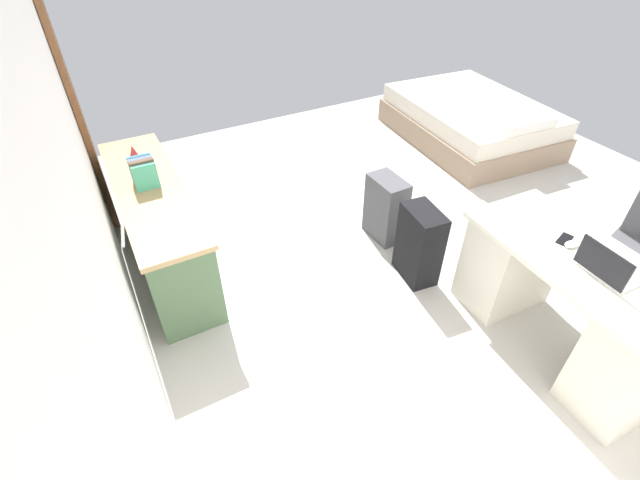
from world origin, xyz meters
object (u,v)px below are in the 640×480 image
Objects in this scene: cell_phone_by_mouse at (565,239)px; credenza at (160,226)px; desk at (567,303)px; computer_mouse at (572,244)px; suitcase_spare_grey at (386,209)px; office_chair at (640,259)px; suitcase_black at (419,245)px; laptop at (606,268)px; bed at (470,121)px; figurine_small at (133,152)px.

credenza is at bearing 30.50° from cell_phone_by_mouse.
computer_mouse reaches higher than desk.
suitcase_spare_grey is at bearing -2.69° from cell_phone_by_mouse.
suitcase_spare_grey is at bearing 36.20° from office_chair.
cell_phone_by_mouse is at bearing -144.07° from suitcase_black.
laptop is at bearing -171.18° from suitcase_spare_grey.
suitcase_black is 1.08× the size of suitcase_spare_grey.
office_chair reaches higher than bed.
suitcase_black is 0.55m from suitcase_spare_grey.
laptop is (-2.74, 1.70, 0.56)m from bed.
cell_phone_by_mouse is (0.32, -0.07, -0.04)m from laptop.
credenza is 2.94m from computer_mouse.
suitcase_spare_grey is 1.81× the size of laptop.
figurine_small is (1.62, 1.72, 0.48)m from suitcase_black.
bed is 18.23× the size of figurine_small.
credenza is (2.11, 2.11, -0.03)m from desk.
computer_mouse is (-1.97, -2.14, 0.40)m from credenza.
bed is 3.28m from laptop.
laptop is (-0.12, 0.02, 0.41)m from desk.
suitcase_spare_grey is 1.76m from laptop.
cell_phone_by_mouse is (-0.80, -0.44, 0.45)m from suitcase_black.
office_chair is (0.03, -0.79, 0.02)m from desk.
desk is 0.82× the size of credenza.
cell_phone_by_mouse is (0.17, 0.74, 0.34)m from office_chair.
office_chair reaches higher than cell_phone_by_mouse.
suitcase_black is (-1.63, 2.07, 0.07)m from bed.
office_chair is 1.62× the size of suitcase_spare_grey.
desk is at bearing 170.84° from computer_mouse.
suitcase_spare_grey reaches higher than bed.
laptop is (-1.66, -0.30, 0.51)m from suitcase_spare_grey.
suitcase_black is at bearing -133.33° from figurine_small.
credenza reaches higher than suitcase_spare_grey.
suitcase_spare_grey is 1.47m from cell_phone_by_mouse.
credenza is 2.05m from suitcase_black.
suitcase_black is (0.97, 1.18, -0.11)m from office_chair.
suitcase_black is 1.01m from cell_phone_by_mouse.
desk is 0.42m from cell_phone_by_mouse.
suitcase_black is at bearing -122.99° from credenza.
laptop reaches higher than office_chair.
desk reaches higher than suitcase_black.
suitcase_spare_grey is (1.55, 0.32, -0.10)m from desk.
desk is at bearing -169.60° from suitcase_spare_grey.
computer_mouse reaches higher than suitcase_black.
bed is (2.63, -1.68, -0.15)m from desk.
suitcase_black is at bearing 18.22° from laptop.
suitcase_spare_grey is 5.82× the size of computer_mouse.
suitcase_black is 1.27m from laptop.
figurine_small is (0.51, 0.00, 0.42)m from credenza.
laptop is 2.91× the size of figurine_small.
credenza is (2.09, 2.90, -0.05)m from office_chair.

